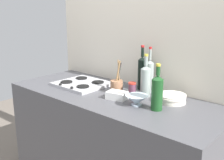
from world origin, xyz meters
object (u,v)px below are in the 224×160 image
object	(u,v)px
butter_dish	(117,95)
condiment_jar_front	(132,89)
wine_bottle_rightmost	(142,72)
stovetop_hob	(82,84)
plate_stack	(171,98)
utensil_crock	(117,85)
wine_bottle_leftmost	(145,80)
mixing_bowl	(137,100)
wine_bottle_mid_left	(149,76)
wine_bottle_mid_right	(157,92)

from	to	relation	value
butter_dish	condiment_jar_front	xyz separation A→B (m)	(0.03, 0.14, 0.02)
wine_bottle_rightmost	stovetop_hob	bearing A→B (deg)	-150.87
stovetop_hob	plate_stack	world-z (taller)	plate_stack
utensil_crock	condiment_jar_front	size ratio (longest dim) A/B	2.53
wine_bottle_leftmost	butter_dish	bearing A→B (deg)	-121.28
butter_dish	mixing_bowl	bearing A→B (deg)	-4.19
wine_bottle_mid_left	butter_dish	world-z (taller)	wine_bottle_mid_left
plate_stack	butter_dish	xyz separation A→B (m)	(-0.34, -0.21, -0.00)
plate_stack	condiment_jar_front	distance (m)	0.32
wine_bottle_mid_right	utensil_crock	distance (m)	0.46
plate_stack	utensil_crock	size ratio (longest dim) A/B	0.79
wine_bottle_rightmost	condiment_jar_front	xyz separation A→B (m)	(0.04, -0.18, -0.09)
plate_stack	butter_dish	world-z (taller)	plate_stack
mixing_bowl	butter_dish	distance (m)	0.19
utensil_crock	stovetop_hob	bearing A→B (deg)	-173.82
wine_bottle_mid_left	butter_dish	size ratio (longest dim) A/B	2.50
wine_bottle_leftmost	wine_bottle_mid_right	bearing A→B (deg)	-39.54
plate_stack	utensil_crock	bearing A→B (deg)	-168.16
mixing_bowl	wine_bottle_mid_left	bearing A→B (deg)	109.47
wine_bottle_leftmost	condiment_jar_front	world-z (taller)	wine_bottle_leftmost
wine_bottle_mid_right	condiment_jar_front	bearing A→B (deg)	156.57
plate_stack	mixing_bowl	distance (m)	0.27
butter_dish	wine_bottle_leftmost	bearing A→B (deg)	58.72
plate_stack	utensil_crock	distance (m)	0.45
wine_bottle_mid_right	butter_dish	xyz separation A→B (m)	(-0.34, -0.01, -0.10)
condiment_jar_front	stovetop_hob	bearing A→B (deg)	-172.26
wine_bottle_mid_left	condiment_jar_front	xyz separation A→B (m)	(-0.05, -0.16, -0.08)
wine_bottle_mid_left	butter_dish	bearing A→B (deg)	-105.32
plate_stack	butter_dish	bearing A→B (deg)	-148.57
wine_bottle_leftmost	wine_bottle_rightmost	xyz separation A→B (m)	(-0.13, 0.13, 0.02)
utensil_crock	wine_bottle_mid_right	bearing A→B (deg)	-13.50
wine_bottle_leftmost	mixing_bowl	distance (m)	0.24
stovetop_hob	butter_dish	xyz separation A→B (m)	(0.47, -0.08, 0.01)
wine_bottle_leftmost	wine_bottle_rightmost	world-z (taller)	wine_bottle_rightmost
plate_stack	wine_bottle_mid_right	xyz separation A→B (m)	(0.00, -0.20, 0.10)
mixing_bowl	utensil_crock	xyz separation A→B (m)	(-0.29, 0.13, 0.02)
mixing_bowl	butter_dish	world-z (taller)	mixing_bowl
wine_bottle_leftmost	stovetop_hob	bearing A→B (deg)	-168.57
wine_bottle_mid_right	mixing_bowl	xyz separation A→B (m)	(-0.15, -0.02, -0.08)
butter_dish	utensil_crock	distance (m)	0.16
wine_bottle_leftmost	wine_bottle_rightmost	distance (m)	0.19
stovetop_hob	utensil_crock	world-z (taller)	utensil_crock
stovetop_hob	plate_stack	xyz separation A→B (m)	(0.81, 0.13, 0.02)
mixing_bowl	stovetop_hob	bearing A→B (deg)	172.24
utensil_crock	condiment_jar_front	world-z (taller)	utensil_crock
plate_stack	condiment_jar_front	size ratio (longest dim) A/B	2.00
stovetop_hob	wine_bottle_mid_right	xyz separation A→B (m)	(0.81, -0.07, 0.11)
wine_bottle_mid_left	plate_stack	bearing A→B (deg)	-19.56
wine_bottle_mid_right	plate_stack	bearing A→B (deg)	90.64
condiment_jar_front	wine_bottle_rightmost	bearing A→B (deg)	103.33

